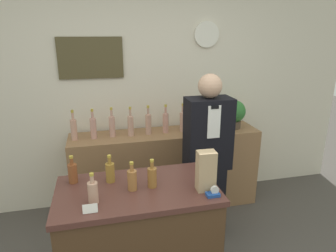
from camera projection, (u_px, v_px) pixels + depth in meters
back_wall at (141, 89)px, 3.42m from camera, size 5.20×0.09×2.70m
back_shelf at (166, 170)px, 3.47m from camera, size 2.11×0.46×0.91m
display_counter at (139, 243)px, 2.25m from camera, size 1.13×0.64×0.93m
shopkeeper at (207, 161)px, 2.83m from camera, size 0.41×0.26×1.64m
potted_plant at (234, 113)px, 3.44m from camera, size 0.26×0.26×0.33m
paper_bag at (206, 171)px, 2.05m from camera, size 0.13×0.10×0.29m
tape_dispenser at (213, 193)px, 2.01m from camera, size 0.09×0.06×0.07m
price_card_left at (90, 209)px, 1.82m from camera, size 0.09×0.02×0.06m
counter_bottle_0 at (73, 173)px, 2.17m from camera, size 0.07×0.07×0.21m
counter_bottle_1 at (93, 192)px, 1.91m from camera, size 0.07×0.07×0.21m
counter_bottle_2 at (110, 172)px, 2.18m from camera, size 0.07×0.07×0.21m
counter_bottle_3 at (132, 179)px, 2.07m from camera, size 0.07×0.07×0.21m
counter_bottle_4 at (152, 177)px, 2.11m from camera, size 0.07×0.07×0.21m
shelf_bottle_0 at (74, 129)px, 3.07m from camera, size 0.07×0.07×0.32m
shelf_bottle_1 at (93, 127)px, 3.12m from camera, size 0.07×0.07×0.32m
shelf_bottle_2 at (112, 126)px, 3.18m from camera, size 0.07×0.07×0.32m
shelf_bottle_3 at (131, 125)px, 3.20m from camera, size 0.07×0.07×0.32m
shelf_bottle_4 at (148, 123)px, 3.25m from camera, size 0.07×0.07×0.32m
shelf_bottle_5 at (166, 122)px, 3.30m from camera, size 0.07×0.07×0.32m
shelf_bottle_6 at (183, 121)px, 3.35m from camera, size 0.07×0.07×0.32m
shelf_bottle_7 at (199, 120)px, 3.39m from camera, size 0.07×0.07×0.32m
shelf_bottle_8 at (215, 119)px, 3.44m from camera, size 0.07×0.07×0.32m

